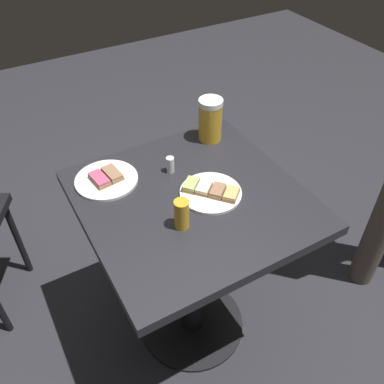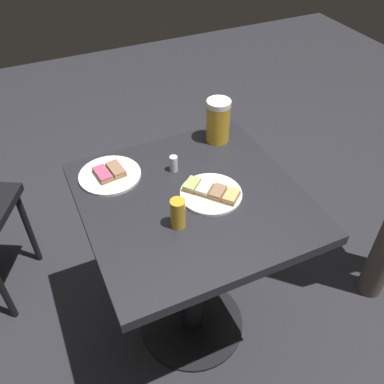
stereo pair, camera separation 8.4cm
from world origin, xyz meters
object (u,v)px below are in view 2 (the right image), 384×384
plate_far (110,174)px  beer_mug (218,120)px  beer_glass_small (178,213)px  plate_near (211,193)px  salt_shaker (174,163)px

plate_far → beer_mug: 0.44m
plate_far → beer_glass_small: size_ratio=2.16×
beer_glass_small → plate_near: bearing=-152.1°
plate_near → beer_glass_small: beer_glass_small is taller
plate_near → beer_glass_small: bearing=27.9°
beer_mug → beer_glass_small: beer_mug is taller
plate_near → beer_mug: beer_mug is taller
plate_near → beer_mug: bearing=-121.1°
plate_far → beer_mug: beer_mug is taller
plate_far → beer_mug: bearing=-173.8°
plate_far → beer_glass_small: 0.33m
plate_near → beer_glass_small: (0.15, 0.08, 0.04)m
beer_mug → salt_shaker: size_ratio=2.84×
plate_far → salt_shaker: bearing=164.2°
beer_mug → salt_shaker: bearing=25.8°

